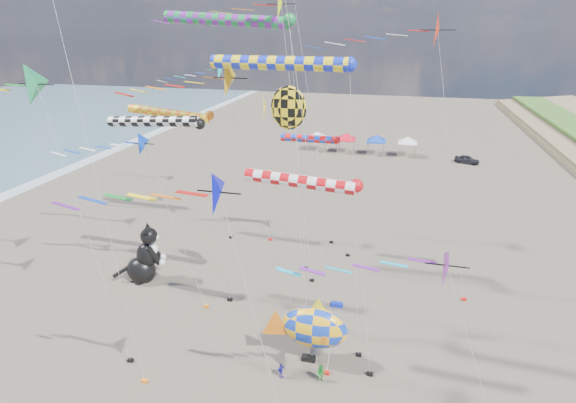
{
  "coord_description": "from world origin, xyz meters",
  "views": [
    {
      "loc": [
        7.48,
        -14.2,
        19.98
      ],
      "look_at": [
        0.92,
        12.0,
        9.41
      ],
      "focal_mm": 28.0,
      "sensor_mm": 36.0,
      "label": 1
    }
  ],
  "objects_px": {
    "fish_inflatable": "(314,327)",
    "parked_car": "(467,159)",
    "child_green": "(321,374)",
    "child_blue": "(281,371)",
    "person_adult": "(315,349)",
    "cat_inflatable": "(142,254)"
  },
  "relations": [
    {
      "from": "fish_inflatable",
      "to": "child_green",
      "type": "height_order",
      "value": "fish_inflatable"
    },
    {
      "from": "person_adult",
      "to": "child_blue",
      "type": "height_order",
      "value": "person_adult"
    },
    {
      "from": "fish_inflatable",
      "to": "parked_car",
      "type": "bearing_deg",
      "value": 73.38
    },
    {
      "from": "fish_inflatable",
      "to": "person_adult",
      "type": "relative_size",
      "value": 3.42
    },
    {
      "from": "parked_car",
      "to": "person_adult",
      "type": "bearing_deg",
      "value": -176.6
    },
    {
      "from": "fish_inflatable",
      "to": "person_adult",
      "type": "height_order",
      "value": "fish_inflatable"
    },
    {
      "from": "child_green",
      "to": "child_blue",
      "type": "height_order",
      "value": "child_green"
    },
    {
      "from": "child_green",
      "to": "parked_car",
      "type": "distance_m",
      "value": 52.99
    },
    {
      "from": "cat_inflatable",
      "to": "parked_car",
      "type": "bearing_deg",
      "value": 31.37
    },
    {
      "from": "child_green",
      "to": "fish_inflatable",
      "type": "bearing_deg",
      "value": 110.51
    },
    {
      "from": "parked_car",
      "to": "fish_inflatable",
      "type": "bearing_deg",
      "value": -176.65
    },
    {
      "from": "cat_inflatable",
      "to": "parked_car",
      "type": "height_order",
      "value": "cat_inflatable"
    },
    {
      "from": "child_blue",
      "to": "parked_car",
      "type": "xyz_separation_m",
      "value": [
        16.34,
        51.37,
        0.12
      ]
    },
    {
      "from": "fish_inflatable",
      "to": "child_green",
      "type": "relative_size",
      "value": 4.71
    },
    {
      "from": "parked_car",
      "to": "child_green",
      "type": "bearing_deg",
      "value": -175.27
    },
    {
      "from": "child_green",
      "to": "child_blue",
      "type": "distance_m",
      "value": 2.43
    },
    {
      "from": "cat_inflatable",
      "to": "child_green",
      "type": "xyz_separation_m",
      "value": [
        16.38,
        -7.85,
        -1.93
      ]
    },
    {
      "from": "fish_inflatable",
      "to": "person_adult",
      "type": "xyz_separation_m",
      "value": [
        0.08,
        0.1,
        -1.72
      ]
    },
    {
      "from": "person_adult",
      "to": "child_green",
      "type": "distance_m",
      "value": 1.98
    },
    {
      "from": "child_green",
      "to": "parked_car",
      "type": "relative_size",
      "value": 0.32
    },
    {
      "from": "person_adult",
      "to": "parked_car",
      "type": "height_order",
      "value": "person_adult"
    },
    {
      "from": "child_blue",
      "to": "parked_car",
      "type": "relative_size",
      "value": 0.28
    }
  ]
}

